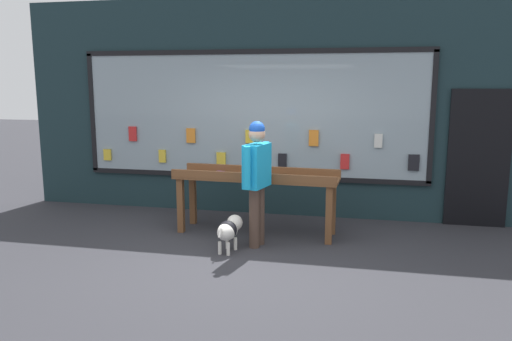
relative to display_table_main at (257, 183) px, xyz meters
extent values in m
plane|color=#2D2D33|center=(0.00, -1.19, -0.76)|extent=(40.00, 40.00, 0.00)
cube|color=#192D33|center=(0.00, 1.21, 1.02)|extent=(8.59, 0.20, 3.56)
cube|color=#8C9EA8|center=(-0.33, 1.08, 0.90)|extent=(5.69, 0.03, 2.04)
cube|color=black|center=(-0.33, 1.08, 1.92)|extent=(5.77, 0.06, 0.08)
cube|color=black|center=(-0.33, 1.08, -0.12)|extent=(5.77, 0.06, 0.08)
cube|color=black|center=(-3.18, 1.08, 0.90)|extent=(0.08, 0.06, 2.04)
cube|color=black|center=(2.51, 1.08, 0.90)|extent=(0.08, 0.06, 2.04)
cube|color=yellow|center=(-2.92, 1.04, 0.17)|extent=(0.14, 0.03, 0.20)
cube|color=red|center=(-2.42, 1.04, 0.55)|extent=(0.14, 0.03, 0.25)
cube|color=yellow|center=(-1.89, 1.04, 0.18)|extent=(0.12, 0.03, 0.22)
cube|color=orange|center=(-1.36, 1.04, 0.54)|extent=(0.15, 0.03, 0.25)
cube|color=yellow|center=(-0.83, 1.04, 0.16)|extent=(0.16, 0.03, 0.22)
cube|color=yellow|center=(-0.34, 1.04, 0.55)|extent=(0.14, 0.03, 0.22)
cube|color=black|center=(0.21, 1.04, 0.16)|extent=(0.14, 0.03, 0.24)
cube|color=orange|center=(0.72, 1.04, 0.55)|extent=(0.15, 0.03, 0.26)
cube|color=red|center=(1.22, 1.04, 0.19)|extent=(0.14, 0.03, 0.25)
cube|color=silver|center=(1.72, 1.04, 0.53)|extent=(0.13, 0.03, 0.22)
cube|color=black|center=(2.27, 1.04, 0.21)|extent=(0.17, 0.03, 0.25)
cube|color=black|center=(3.21, 1.08, 0.29)|extent=(0.90, 0.04, 2.10)
cube|color=brown|center=(-1.10, -0.19, -0.35)|extent=(0.09, 0.09, 0.81)
cube|color=brown|center=(1.07, -0.28, -0.35)|extent=(0.09, 0.09, 0.81)
cube|color=brown|center=(-1.08, 0.29, -0.35)|extent=(0.09, 0.09, 0.81)
cube|color=brown|center=(1.09, 0.19, -0.35)|extent=(0.09, 0.09, 0.81)
cube|color=brown|center=(0.00, 0.00, 0.07)|extent=(2.40, 0.74, 0.04)
cube|color=brown|center=(-0.02, -0.29, 0.13)|extent=(2.38, 0.16, 0.12)
cube|color=brown|center=(0.01, 0.29, 0.13)|extent=(2.38, 0.16, 0.12)
cube|color=red|center=(-1.04, -0.07, 0.10)|extent=(0.14, 0.23, 0.03)
cube|color=#994CA5|center=(-0.63, 0.14, 0.10)|extent=(0.20, 0.24, 0.02)
cube|color=red|center=(-0.18, -0.02, 0.10)|extent=(0.20, 0.25, 0.02)
cube|color=black|center=(0.19, -0.06, 0.11)|extent=(0.18, 0.22, 0.03)
cube|color=silver|center=(0.59, -0.13, 0.11)|extent=(0.16, 0.20, 0.03)
cube|color=silver|center=(1.00, -0.09, 0.11)|extent=(0.15, 0.23, 0.03)
cylinder|color=#4C382D|center=(0.11, -0.64, -0.35)|extent=(0.14, 0.14, 0.82)
cylinder|color=#4C382D|center=(0.14, -0.49, -0.35)|extent=(0.14, 0.14, 0.82)
cube|color=#19A5E0|center=(0.13, -0.56, 0.35)|extent=(0.32, 0.50, 0.58)
cylinder|color=#19A5E0|center=(0.06, -0.85, 0.36)|extent=(0.09, 0.09, 0.55)
cylinder|color=#19A5E0|center=(0.19, -0.28, 0.36)|extent=(0.09, 0.09, 0.55)
sphere|color=tan|center=(0.13, -0.56, 0.77)|extent=(0.22, 0.22, 0.22)
sphere|color=blue|center=(0.13, -0.56, 0.83)|extent=(0.21, 0.21, 0.21)
ellipsoid|color=white|center=(-0.19, -0.90, -0.47)|extent=(0.30, 0.42, 0.24)
ellipsoid|color=black|center=(-0.19, -0.90, -0.46)|extent=(0.28, 0.27, 0.25)
sphere|color=white|center=(-0.16, -0.67, -0.43)|extent=(0.21, 0.21, 0.21)
cylinder|color=white|center=(-0.23, -1.12, -0.44)|extent=(0.04, 0.10, 0.12)
cylinder|color=white|center=(-0.12, -0.79, -0.68)|extent=(0.04, 0.04, 0.17)
cylinder|color=white|center=(-0.23, -0.77, -0.68)|extent=(0.04, 0.04, 0.17)
cylinder|color=white|center=(-0.15, -1.02, -0.68)|extent=(0.04, 0.04, 0.17)
cylinder|color=white|center=(-0.27, -1.01, -0.68)|extent=(0.04, 0.04, 0.17)
camera|label=1|loc=(1.49, -6.93, 1.44)|focal=35.00mm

